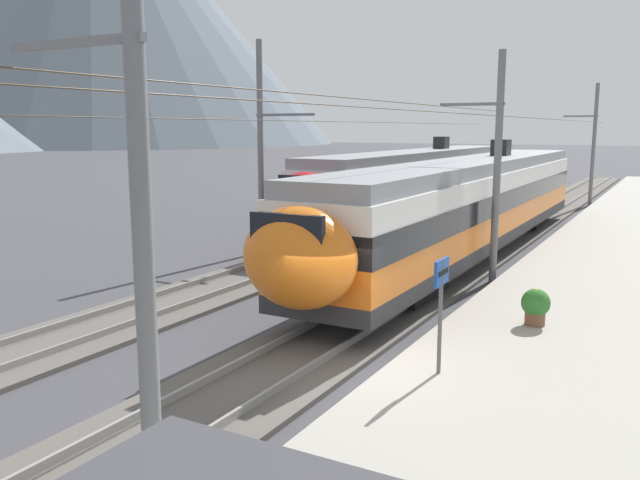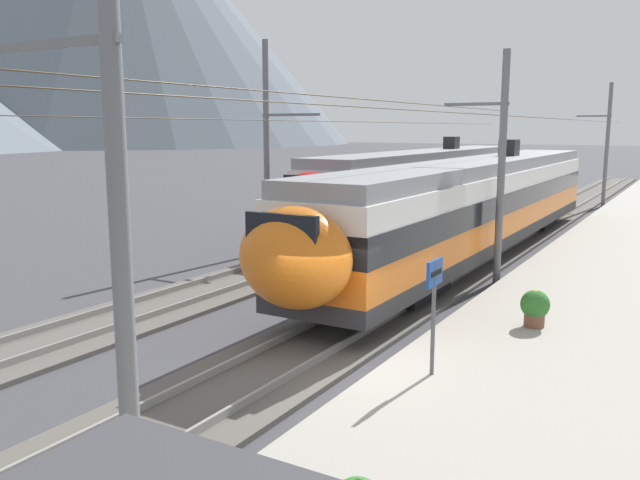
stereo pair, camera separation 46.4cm
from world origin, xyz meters
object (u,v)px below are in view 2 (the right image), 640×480
at_px(catenary_mast_mid, 497,163).
at_px(platform_sign, 434,291).
at_px(train_near_platform, 476,203).
at_px(catenary_mast_east, 605,143).
at_px(potted_plant_by_shelter, 535,306).
at_px(catenary_mast_west, 110,202).
at_px(train_far_track, 424,182).
at_px(catenary_mast_far_side, 270,146).

bearing_deg(catenary_mast_mid, platform_sign, -170.79).
xyz_separation_m(train_near_platform, catenary_mast_mid, (-3.36, -1.68, 1.70)).
xyz_separation_m(catenary_mast_east, platform_sign, (-34.29, -1.54, -2.13)).
relative_size(catenary_mast_east, potted_plant_by_shelter, 51.16).
height_order(train_near_platform, catenary_mast_mid, catenary_mast_mid).
relative_size(catenary_mast_west, platform_sign, 20.32).
xyz_separation_m(train_near_platform, catenary_mast_west, (-19.25, -1.69, 1.98)).
relative_size(train_near_platform, catenary_mast_west, 0.59).
distance_m(catenary_mast_west, catenary_mast_east, 40.66).
distance_m(train_near_platform, catenary_mast_west, 19.43).
relative_size(train_far_track, potted_plant_by_shelter, 27.54).
relative_size(catenary_mast_west, catenary_mast_mid, 1.00).
distance_m(train_near_platform, platform_sign, 13.29).
bearing_deg(catenary_mast_west, train_far_track, 14.47).
height_order(train_far_track, catenary_mast_west, catenary_mast_west).
bearing_deg(potted_plant_by_shelter, train_near_platform, 25.86).
distance_m(train_near_platform, catenary_mast_mid, 4.13).
bearing_deg(catenary_mast_mid, catenary_mast_far_side, 86.03).
bearing_deg(catenary_mast_mid, train_far_track, 31.05).
distance_m(platform_sign, potted_plant_by_shelter, 4.45).
height_order(catenary_mast_mid, catenary_mast_far_side, catenary_mast_far_side).
height_order(catenary_mast_mid, platform_sign, catenary_mast_mid).
bearing_deg(catenary_mast_east, platform_sign, -177.43).
bearing_deg(catenary_mast_far_side, platform_sign, -133.13).
bearing_deg(platform_sign, catenary_mast_mid, 9.21).
relative_size(train_near_platform, train_far_track, 1.09).
height_order(platform_sign, potted_plant_by_shelter, platform_sign).
height_order(train_near_platform, catenary_mast_east, catenary_mast_east).
height_order(catenary_mast_far_side, potted_plant_by_shelter, catenary_mast_far_side).
bearing_deg(catenary_mast_far_side, catenary_mast_mid, -93.97).
distance_m(catenary_mast_east, platform_sign, 34.39).
distance_m(catenary_mast_far_side, potted_plant_by_shelter, 13.74).
xyz_separation_m(catenary_mast_east, potted_plant_by_shelter, (-30.12, -2.54, -3.28)).
bearing_deg(train_far_track, potted_plant_by_shelter, -150.63).
xyz_separation_m(train_near_platform, platform_sign, (-12.89, -3.22, -0.24)).
xyz_separation_m(train_far_track, catenary_mast_mid, (-11.90, -7.16, 1.70)).
distance_m(catenary_mast_mid, catenary_mast_east, 24.77).
xyz_separation_m(train_near_platform, potted_plant_by_shelter, (-8.71, -4.22, -1.40)).
relative_size(train_near_platform, catenary_mast_far_side, 0.59).
distance_m(catenary_mast_mid, catenary_mast_far_side, 9.35).
bearing_deg(train_near_platform, platform_sign, -165.96).
xyz_separation_m(catenary_mast_west, catenary_mast_mid, (15.89, 0.01, -0.28)).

